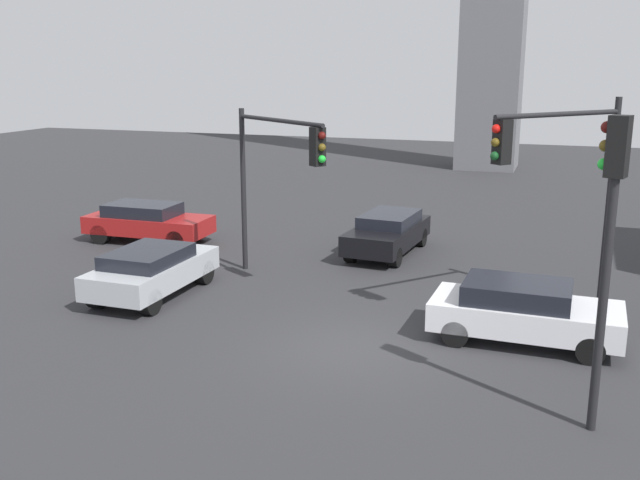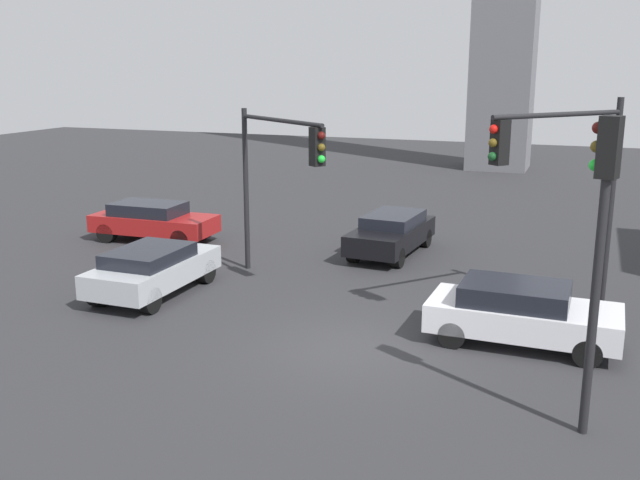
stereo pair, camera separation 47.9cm
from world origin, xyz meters
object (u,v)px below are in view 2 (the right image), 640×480
at_px(traffic_light_2, 279,161).
at_px(car_1, 153,269).
at_px(car_0, 391,233).
at_px(car_2, 153,220).
at_px(car_5, 521,313).
at_px(traffic_light_1, 601,220).
at_px(traffic_light_0, 561,168).

bearing_deg(traffic_light_2, car_1, -108.12).
relative_size(car_0, car_1, 1.05).
height_order(car_1, car_2, car_2).
relative_size(car_0, car_5, 1.04).
xyz_separation_m(traffic_light_1, car_0, (-6.35, 10.69, -3.07)).
bearing_deg(car_2, traffic_light_1, -33.61).
bearing_deg(car_0, car_1, -32.95).
distance_m(traffic_light_2, car_0, 5.75).
distance_m(traffic_light_0, traffic_light_1, 5.56).
xyz_separation_m(traffic_light_1, car_5, (-1.45, 3.88, -3.06)).
height_order(car_1, car_5, car_5).
bearing_deg(car_0, traffic_light_1, 35.17).
bearing_deg(car_0, traffic_light_0, 50.82).
relative_size(traffic_light_0, car_5, 1.28).
relative_size(car_0, car_2, 0.99).
bearing_deg(traffic_light_0, car_5, 21.51).
xyz_separation_m(traffic_light_0, car_5, (-0.56, -1.61, -3.15)).
relative_size(traffic_light_2, car_0, 1.12).
xyz_separation_m(traffic_light_2, car_1, (-2.93, -2.13, -2.88)).
relative_size(traffic_light_1, car_0, 1.23).
bearing_deg(car_5, car_0, 127.09).
bearing_deg(traffic_light_0, traffic_light_2, -54.56).
height_order(traffic_light_1, car_5, traffic_light_1).
height_order(traffic_light_0, car_1, traffic_light_0).
relative_size(traffic_light_2, car_5, 1.16).
distance_m(traffic_light_2, car_1, 4.63).
relative_size(traffic_light_1, car_5, 1.28).
height_order(traffic_light_2, car_5, traffic_light_2).
distance_m(car_1, car_2, 6.44).
bearing_deg(car_5, traffic_light_1, -68.12).
bearing_deg(traffic_light_2, car_0, 100.59).
bearing_deg(car_5, car_2, 158.97).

